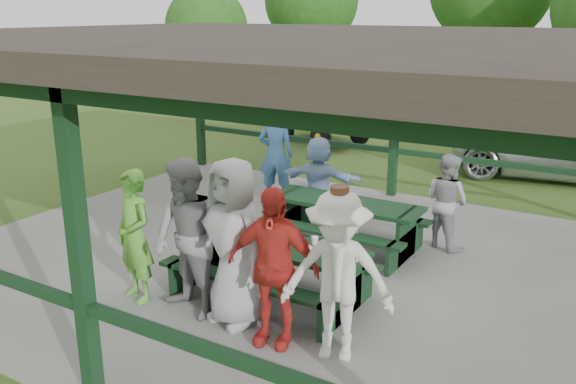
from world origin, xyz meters
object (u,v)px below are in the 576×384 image
Objects in this scene: spectator_lblue at (319,181)px; spectator_grey at (447,201)px; pickup_truck at (568,147)px; contestant_green at (134,236)px; picnic_table_far at (344,219)px; spectator_blue at (276,154)px; farm_trailer at (322,121)px; contestant_grey_left at (188,239)px; contestant_red at (273,267)px; contestant_grey_mid at (234,243)px; contestant_white_fedora at (337,277)px; picnic_table_near at (271,262)px.

spectator_lblue is 2.17m from spectator_grey.
contestant_green is at bearing 150.32° from pickup_truck.
picnic_table_far is 2.66m from spectator_blue.
spectator_blue reaches higher than contestant_green.
contestant_green is 0.48× the size of farm_trailer.
spectator_lblue is (-0.23, 3.64, -0.20)m from contestant_grey_left.
pickup_truck is at bearing 87.19° from contestant_grey_left.
contestant_red is at bearing 102.63° from spectator_grey.
contestant_grey_left is 1.30× the size of spectator_grey.
contestant_grey_mid is at bearing 157.73° from pickup_truck.
contestant_grey_left reaches higher than farm_trailer.
pickup_truck is (4.46, 5.18, -0.33)m from spectator_blue.
spectator_grey is (1.37, 3.60, -0.25)m from contestant_grey_mid.
contestant_green is 10.43m from farm_trailer.
contestant_white_fedora is (1.92, 0.07, -0.04)m from contestant_grey_left.
spectator_lblue is at bearing 106.26° from picnic_table_near.
contestant_grey_left is at bearing 86.41° from spectator_grey.
contestant_green is 0.88× the size of contestant_grey_left.
spectator_grey is at bearing 32.53° from picnic_table_far.
spectator_grey is 8.38m from farm_trailer.
farm_trailer is (-3.58, 10.03, -0.44)m from contestant_grey_left.
contestant_grey_mid reaches higher than picnic_table_far.
spectator_blue is at bearing 131.91° from contestant_grey_mid.
contestant_grey_left reaches higher than picnic_table_near.
contestant_white_fedora is 3.67m from spectator_grey.
contestant_grey_mid reaches higher than pickup_truck.
spectator_blue is at bearing 145.85° from picnic_table_far.
spectator_blue reaches higher than farm_trailer.
contestant_green is at bearing 80.70° from spectator_blue.
spectator_grey reaches higher than pickup_truck.
pickup_truck reaches higher than picnic_table_near.
contestant_red is at bearing 103.54° from spectator_blue.
picnic_table_far is at bearing 88.38° from picnic_table_near.
contestant_grey_mid is 1.08× the size of spectator_blue.
contestant_red reaches higher than spectator_grey.
picnic_table_near is 4.09m from spectator_blue.
picnic_table_far is 1.25× the size of contestant_white_fedora.
spectator_lblue is 0.31× the size of pickup_truck.
spectator_blue is 6.84m from pickup_truck.
contestant_grey_left is 10.66m from farm_trailer.
spectator_lblue reaches higher than pickup_truck.
spectator_lblue is at bearing 96.62° from contestant_green.
contestant_white_fedora is (1.29, -2.83, 0.45)m from picnic_table_far.
contestant_grey_left is at bearing -122.61° from picnic_table_near.
contestant_grey_left is 1.92m from contestant_white_fedora.
contestant_red is at bearing 161.53° from pickup_truck.
picnic_table_near is 1.07× the size of picnic_table_far.
farm_trailer is at bearing 128.20° from contestant_grey_mid.
contestant_green is at bearing -146.90° from picnic_table_near.
contestant_green reaches higher than spectator_lblue.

